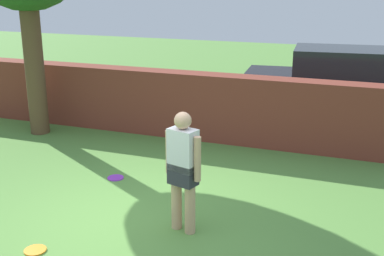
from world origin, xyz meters
TOP-DOWN VIEW (x-y plane):
  - ground_plane at (0.00, 0.00)m, footprint 40.00×40.00m
  - brick_wall at (-1.50, 3.86)m, footprint 10.80×0.50m
  - person at (0.75, 0.06)m, footprint 0.52×0.31m
  - car at (2.16, 6.01)m, footprint 4.35×2.25m
  - frisbee_purple at (-0.96, 1.30)m, footprint 0.27×0.27m
  - frisbee_orange at (-0.76, -1.07)m, footprint 0.27×0.27m

SIDE VIEW (x-z plane):
  - ground_plane at x=0.00m, z-range 0.00..0.00m
  - frisbee_purple at x=-0.96m, z-range 0.00..0.02m
  - frisbee_orange at x=-0.76m, z-range 0.00..0.02m
  - brick_wall at x=-1.50m, z-range 0.00..1.36m
  - car at x=2.16m, z-range 0.00..1.72m
  - person at x=0.75m, z-range 0.09..1.71m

